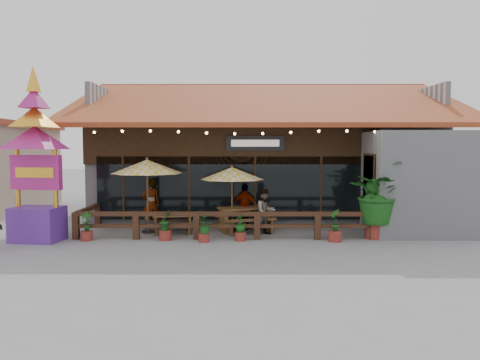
{
  "coord_description": "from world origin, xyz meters",
  "views": [
    {
      "loc": [
        -1.02,
        -15.79,
        3.04
      ],
      "look_at": [
        -1.07,
        1.5,
        1.83
      ],
      "focal_mm": 35.0,
      "sensor_mm": 36.0,
      "label": 1
    }
  ],
  "objects_px": {
    "picnic_table_left": "(173,221)",
    "umbrella_left": "(147,167)",
    "thai_sign_tower": "(35,142)",
    "tropical_plant": "(376,195)",
    "picnic_table_right": "(245,215)",
    "umbrella_right": "(232,174)"
  },
  "relations": [
    {
      "from": "picnic_table_right",
      "to": "thai_sign_tower",
      "type": "xyz_separation_m",
      "value": [
        -6.73,
        -1.8,
        2.61
      ]
    },
    {
      "from": "picnic_table_right",
      "to": "tropical_plant",
      "type": "bearing_deg",
      "value": -16.97
    },
    {
      "from": "umbrella_right",
      "to": "picnic_table_left",
      "type": "height_order",
      "value": "umbrella_right"
    },
    {
      "from": "umbrella_left",
      "to": "umbrella_right",
      "type": "height_order",
      "value": "umbrella_left"
    },
    {
      "from": "picnic_table_left",
      "to": "picnic_table_right",
      "type": "height_order",
      "value": "picnic_table_right"
    },
    {
      "from": "picnic_table_left",
      "to": "thai_sign_tower",
      "type": "bearing_deg",
      "value": -160.64
    },
    {
      "from": "umbrella_left",
      "to": "thai_sign_tower",
      "type": "distance_m",
      "value": 3.71
    },
    {
      "from": "picnic_table_left",
      "to": "umbrella_left",
      "type": "bearing_deg",
      "value": 175.66
    },
    {
      "from": "umbrella_left",
      "to": "thai_sign_tower",
      "type": "height_order",
      "value": "thai_sign_tower"
    },
    {
      "from": "picnic_table_left",
      "to": "tropical_plant",
      "type": "bearing_deg",
      "value": -8.18
    },
    {
      "from": "picnic_table_left",
      "to": "thai_sign_tower",
      "type": "relative_size",
      "value": 0.25
    },
    {
      "from": "umbrella_left",
      "to": "picnic_table_right",
      "type": "bearing_deg",
      "value": 4.41
    },
    {
      "from": "umbrella_right",
      "to": "thai_sign_tower",
      "type": "relative_size",
      "value": 0.4
    },
    {
      "from": "thai_sign_tower",
      "to": "picnic_table_left",
      "type": "bearing_deg",
      "value": 19.36
    },
    {
      "from": "umbrella_right",
      "to": "picnic_table_right",
      "type": "xyz_separation_m",
      "value": [
        0.46,
        0.17,
        -1.51
      ]
    },
    {
      "from": "umbrella_left",
      "to": "tropical_plant",
      "type": "xyz_separation_m",
      "value": [
        7.82,
        -1.06,
        -0.88
      ]
    },
    {
      "from": "umbrella_right",
      "to": "tropical_plant",
      "type": "bearing_deg",
      "value": -13.56
    },
    {
      "from": "umbrella_left",
      "to": "picnic_table_right",
      "type": "relative_size",
      "value": 1.37
    },
    {
      "from": "umbrella_right",
      "to": "picnic_table_right",
      "type": "height_order",
      "value": "umbrella_right"
    },
    {
      "from": "umbrella_left",
      "to": "tropical_plant",
      "type": "height_order",
      "value": "umbrella_left"
    },
    {
      "from": "umbrella_right",
      "to": "tropical_plant",
      "type": "relative_size",
      "value": 0.94
    },
    {
      "from": "umbrella_right",
      "to": "picnic_table_left",
      "type": "distance_m",
      "value": 2.69
    }
  ]
}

